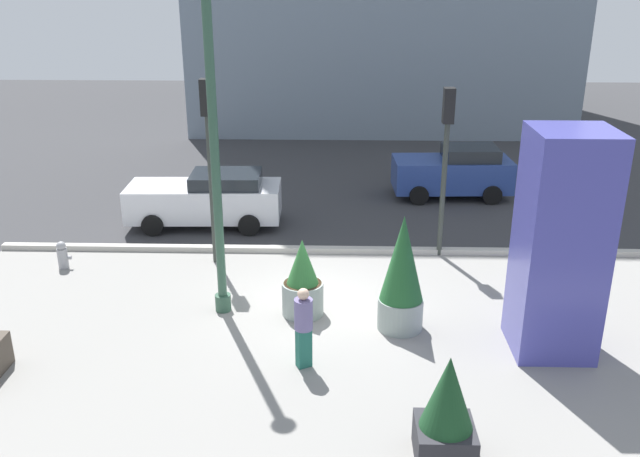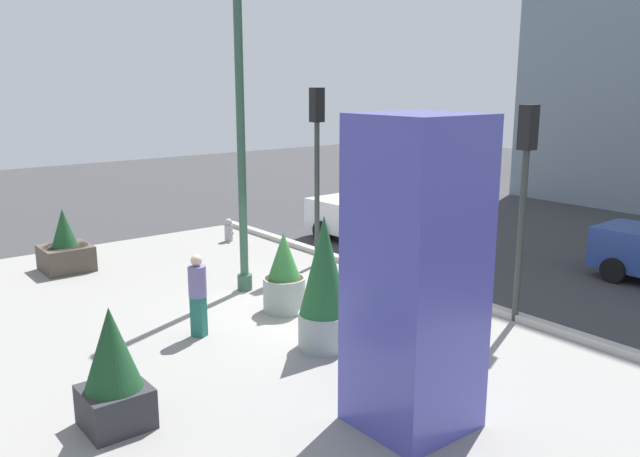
{
  "view_description": "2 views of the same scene",
  "coord_description": "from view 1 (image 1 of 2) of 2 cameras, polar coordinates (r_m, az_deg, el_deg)",
  "views": [
    {
      "loc": [
        0.39,
        -14.24,
        7.35
      ],
      "look_at": [
        -0.03,
        0.41,
        1.75
      ],
      "focal_mm": 38.17,
      "sensor_mm": 36.0,
      "label": 1
    },
    {
      "loc": [
        10.87,
        -8.37,
        5.01
      ],
      "look_at": [
        0.14,
        0.12,
        1.91
      ],
      "focal_mm": 36.43,
      "sensor_mm": 36.0,
      "label": 2
    }
  ],
  "objects": [
    {
      "name": "car_intersection",
      "position": [
        23.74,
        11.16,
        4.69
      ],
      "size": [
        4.02,
        2.07,
        1.76
      ],
      "color": "#2D4793",
      "rests_on": "ground_plane"
    },
    {
      "name": "car_curb_east",
      "position": [
        20.89,
        -9.43,
        2.48
      ],
      "size": [
        4.63,
        2.07,
        1.66
      ],
      "color": "silver",
      "rests_on": "ground_plane"
    },
    {
      "name": "art_pillar_blue",
      "position": [
        14.12,
        19.5,
        -1.3
      ],
      "size": [
        1.56,
        1.56,
        4.6
      ],
      "primitive_type": "cube",
      "color": "#4C4CAD",
      "rests_on": "ground_plane"
    },
    {
      "name": "fire_hydrant",
      "position": [
        18.98,
        -20.78,
        -2.1
      ],
      "size": [
        0.36,
        0.26,
        0.75
      ],
      "color": "#99999E",
      "rests_on": "ground_plane"
    },
    {
      "name": "plaza_pavement",
      "position": [
        14.28,
        -0.17,
        -10.06
      ],
      "size": [
        18.0,
        10.0,
        0.02
      ],
      "primitive_type": "cube",
      "color": "gray",
      "rests_on": "ground_plane"
    },
    {
      "name": "potted_plant_near_right",
      "position": [
        11.16,
        10.57,
        -14.87
      ],
      "size": [
        0.93,
        0.93,
        1.87
      ],
      "color": "#2D2D33",
      "rests_on": "ground_plane"
    },
    {
      "name": "traffic_light_far_side",
      "position": [
        18.03,
        10.53,
        6.89
      ],
      "size": [
        0.28,
        0.42,
        4.57
      ],
      "color": "#333833",
      "rests_on": "ground_plane"
    },
    {
      "name": "curb_strip",
      "position": [
        18.82,
        0.32,
        -1.81
      ],
      "size": [
        18.0,
        0.24,
        0.16
      ],
      "primitive_type": "cube",
      "color": "#B7B2A8",
      "rests_on": "ground_plane"
    },
    {
      "name": "potted_plant_by_pillar",
      "position": [
        15.27,
        -1.47,
        -4.54
      ],
      "size": [
        0.94,
        0.94,
        1.82
      ],
      "color": "gray",
      "rests_on": "ground_plane"
    },
    {
      "name": "lamp_post",
      "position": [
        14.57,
        -8.83,
        6.36
      ],
      "size": [
        0.44,
        0.44,
        7.67
      ],
      "color": "#335642",
      "rests_on": "ground_plane"
    },
    {
      "name": "ground_plane",
      "position": [
        19.67,
        0.38,
        -1.03
      ],
      "size": [
        60.0,
        60.0,
        0.0
      ],
      "primitive_type": "plane",
      "color": "#38383A"
    },
    {
      "name": "traffic_light_corner",
      "position": [
        17.46,
        -9.29,
        7.09
      ],
      "size": [
        0.28,
        0.42,
        4.86
      ],
      "color": "#333833",
      "rests_on": "ground_plane"
    },
    {
      "name": "pedestrian_on_sidewalk",
      "position": [
        13.24,
        -1.39,
        -8.0
      ],
      "size": [
        0.49,
        0.49,
        1.7
      ],
      "color": "#236656",
      "rests_on": "ground_plane"
    },
    {
      "name": "potted_plant_curbside",
      "position": [
        14.57,
        6.88,
        -3.91
      ],
      "size": [
        0.99,
        0.99,
        2.61
      ],
      "color": "gray",
      "rests_on": "ground_plane"
    }
  ]
}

